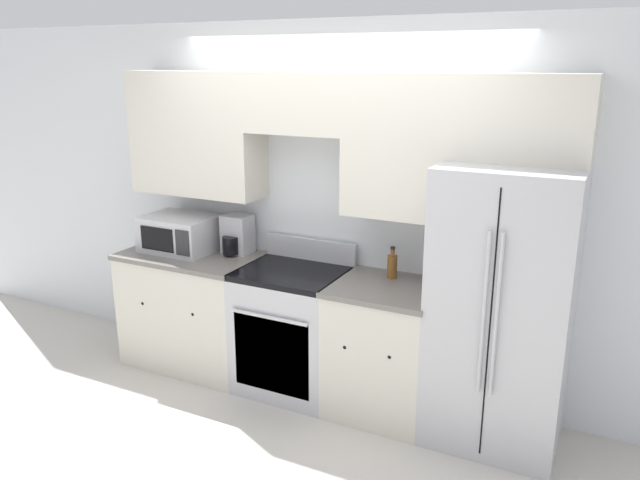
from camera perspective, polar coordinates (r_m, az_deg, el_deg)
The scene contains 9 objects.
ground_plane at distance 4.43m, azimuth -1.87°, elevation -15.58°, with size 12.00×12.00×0.00m, color beige.
wall_back at distance 4.36m, azimuth 1.75°, elevation 5.39°, with size 8.00×0.39×2.60m.
lower_cabinets_left at distance 5.01m, azimuth -11.44°, elevation -6.18°, with size 1.06×0.64×0.91m.
lower_cabinets_right at distance 4.28m, azimuth 5.86°, elevation -9.88°, with size 0.70×0.64×0.91m.
oven_range at distance 4.55m, azimuth -2.50°, elevation -8.14°, with size 0.73×0.65×1.07m.
refrigerator at distance 3.98m, azimuth 16.32°, elevation -5.91°, with size 0.81×0.75×1.75m.
microwave at distance 4.92m, azimuth -12.68°, elevation 0.61°, with size 0.54×0.42×0.27m.
bottle at distance 4.23m, azimuth 6.62°, elevation -2.34°, with size 0.07×0.07×0.22m.
coffee_maker at distance 4.78m, azimuth -7.64°, elevation 0.40°, with size 0.21×0.25×0.29m.
Camera 1 is at (1.81, -3.31, 2.32)m, focal length 35.00 mm.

